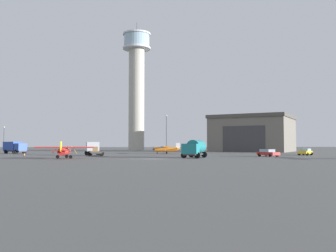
{
  "coord_description": "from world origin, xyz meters",
  "views": [
    {
      "loc": [
        -2.87,
        -57.45,
        2.39
      ],
      "look_at": [
        4.82,
        25.54,
        6.48
      ],
      "focal_mm": 38.61,
      "sensor_mm": 36.0,
      "label": 1
    }
  ],
  "objects_px": {
    "airplane_orange": "(166,149)",
    "light_post_west": "(166,130)",
    "truck_box_blue": "(14,147)",
    "car_yellow": "(305,152)",
    "truck_flatbed_silver": "(93,149)",
    "car_red": "(268,153)",
    "control_tower": "(137,82)",
    "truck_fuel_tanker_teal": "(195,148)",
    "traffic_cone_near_left": "(24,155)",
    "airplane_red": "(64,151)",
    "light_post_east": "(4,136)"
  },
  "relations": [
    {
      "from": "truck_box_blue",
      "to": "car_yellow",
      "type": "distance_m",
      "value": 66.9
    },
    {
      "from": "control_tower",
      "to": "car_red",
      "type": "xyz_separation_m",
      "value": [
        23.88,
        -61.52,
        -23.35
      ]
    },
    {
      "from": "control_tower",
      "to": "truck_box_blue",
      "type": "relative_size",
      "value": 6.86
    },
    {
      "from": "airplane_orange",
      "to": "light_post_west",
      "type": "height_order",
      "value": "light_post_west"
    },
    {
      "from": "light_post_east",
      "to": "car_red",
      "type": "bearing_deg",
      "value": -36.23
    },
    {
      "from": "airplane_orange",
      "to": "car_red",
      "type": "bearing_deg",
      "value": 129.18
    },
    {
      "from": "car_red",
      "to": "truck_fuel_tanker_teal",
      "type": "bearing_deg",
      "value": -93.04
    },
    {
      "from": "truck_flatbed_silver",
      "to": "car_red",
      "type": "xyz_separation_m",
      "value": [
        32.65,
        -8.64,
        -0.58
      ]
    },
    {
      "from": "airplane_orange",
      "to": "car_red",
      "type": "relative_size",
      "value": 1.78
    },
    {
      "from": "control_tower",
      "to": "truck_flatbed_silver",
      "type": "height_order",
      "value": "control_tower"
    },
    {
      "from": "traffic_cone_near_left",
      "to": "airplane_red",
      "type": "bearing_deg",
      "value": -51.8
    },
    {
      "from": "control_tower",
      "to": "airplane_orange",
      "type": "height_order",
      "value": "control_tower"
    },
    {
      "from": "control_tower",
      "to": "car_yellow",
      "type": "distance_m",
      "value": 68.46
    },
    {
      "from": "truck_fuel_tanker_teal",
      "to": "traffic_cone_near_left",
      "type": "relative_size",
      "value": 10.83
    },
    {
      "from": "airplane_red",
      "to": "traffic_cone_near_left",
      "type": "relative_size",
      "value": 15.45
    },
    {
      "from": "airplane_orange",
      "to": "truck_box_blue",
      "type": "distance_m",
      "value": 36.83
    },
    {
      "from": "truck_box_blue",
      "to": "car_yellow",
      "type": "relative_size",
      "value": 1.53
    },
    {
      "from": "truck_fuel_tanker_teal",
      "to": "car_red",
      "type": "bearing_deg",
      "value": 133.41
    },
    {
      "from": "truck_fuel_tanker_teal",
      "to": "light_post_west",
      "type": "relative_size",
      "value": 0.63
    },
    {
      "from": "control_tower",
      "to": "airplane_red",
      "type": "height_order",
      "value": "control_tower"
    },
    {
      "from": "airplane_orange",
      "to": "light_post_east",
      "type": "relative_size",
      "value": 1.15
    },
    {
      "from": "truck_flatbed_silver",
      "to": "car_red",
      "type": "bearing_deg",
      "value": -118.33
    },
    {
      "from": "airplane_red",
      "to": "car_red",
      "type": "bearing_deg",
      "value": -82.72
    },
    {
      "from": "airplane_red",
      "to": "light_post_west",
      "type": "relative_size",
      "value": 0.89
    },
    {
      "from": "truck_box_blue",
      "to": "car_red",
      "type": "bearing_deg",
      "value": 14.59
    },
    {
      "from": "truck_box_blue",
      "to": "light_post_west",
      "type": "distance_m",
      "value": 38.97
    },
    {
      "from": "truck_fuel_tanker_teal",
      "to": "car_yellow",
      "type": "bearing_deg",
      "value": 141.92
    },
    {
      "from": "truck_box_blue",
      "to": "car_yellow",
      "type": "xyz_separation_m",
      "value": [
        64.23,
        -18.68,
        -0.87
      ]
    },
    {
      "from": "truck_flatbed_silver",
      "to": "light_post_east",
      "type": "xyz_separation_m",
      "value": [
        -30.32,
        37.5,
        3.22
      ]
    },
    {
      "from": "truck_flatbed_silver",
      "to": "car_yellow",
      "type": "height_order",
      "value": "truck_flatbed_silver"
    },
    {
      "from": "truck_fuel_tanker_teal",
      "to": "control_tower",
      "type": "bearing_deg",
      "value": -144.15
    },
    {
      "from": "truck_box_blue",
      "to": "light_post_west",
      "type": "relative_size",
      "value": 0.63
    },
    {
      "from": "control_tower",
      "to": "traffic_cone_near_left",
      "type": "height_order",
      "value": "control_tower"
    },
    {
      "from": "airplane_red",
      "to": "airplane_orange",
      "type": "height_order",
      "value": "airplane_red"
    },
    {
      "from": "control_tower",
      "to": "airplane_orange",
      "type": "distance_m",
      "value": 47.01
    },
    {
      "from": "traffic_cone_near_left",
      "to": "control_tower",
      "type": "bearing_deg",
      "value": 68.1
    },
    {
      "from": "airplane_orange",
      "to": "traffic_cone_near_left",
      "type": "height_order",
      "value": "airplane_orange"
    },
    {
      "from": "airplane_red",
      "to": "truck_fuel_tanker_teal",
      "type": "distance_m",
      "value": 21.45
    },
    {
      "from": "truck_fuel_tanker_teal",
      "to": "light_post_west",
      "type": "height_order",
      "value": "light_post_west"
    },
    {
      "from": "truck_flatbed_silver",
      "to": "car_red",
      "type": "relative_size",
      "value": 1.5
    },
    {
      "from": "airplane_red",
      "to": "light_post_west",
      "type": "height_order",
      "value": "light_post_west"
    },
    {
      "from": "control_tower",
      "to": "airplane_red",
      "type": "bearing_deg",
      "value": -100.05
    },
    {
      "from": "airplane_red",
      "to": "car_yellow",
      "type": "xyz_separation_m",
      "value": [
        46.48,
        12.54,
        -0.54
      ]
    },
    {
      "from": "car_red",
      "to": "light_post_west",
      "type": "distance_m",
      "value": 38.35
    },
    {
      "from": "truck_fuel_tanker_teal",
      "to": "car_red",
      "type": "xyz_separation_m",
      "value": [
        14.3,
        4.07,
        -0.92
      ]
    },
    {
      "from": "airplane_orange",
      "to": "car_yellow",
      "type": "height_order",
      "value": "airplane_orange"
    },
    {
      "from": "airplane_orange",
      "to": "light_post_west",
      "type": "distance_m",
      "value": 14.43
    },
    {
      "from": "airplane_red",
      "to": "airplane_orange",
      "type": "bearing_deg",
      "value": -36.57
    },
    {
      "from": "airplane_red",
      "to": "car_red",
      "type": "relative_size",
      "value": 1.91
    },
    {
      "from": "car_yellow",
      "to": "traffic_cone_near_left",
      "type": "relative_size",
      "value": 7.16
    }
  ]
}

